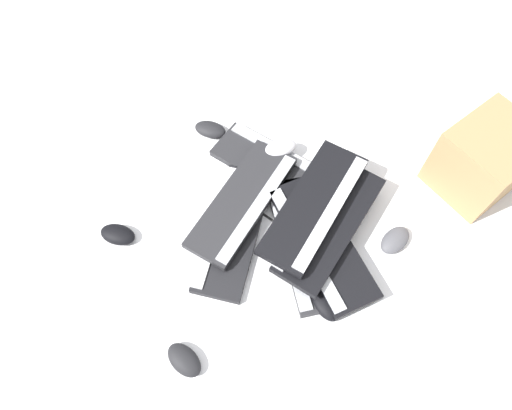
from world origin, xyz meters
TOP-DOWN VIEW (x-y plane):
  - ground_plane at (0.00, 0.00)m, footprint 3.20×3.20m
  - keyboard_0 at (0.14, -0.02)m, footprint 0.36×0.45m
  - keyboard_1 at (-0.09, 0.11)m, footprint 0.46×0.24m
  - keyboard_2 at (-0.13, -0.11)m, footprint 0.46×0.25m
  - keyboard_3 at (-0.01, 0.08)m, footprint 0.46×0.34m
  - keyboard_4 at (-0.14, -0.15)m, footprint 0.46×0.33m
  - keyboard_5 at (-0.09, -0.18)m, footprint 0.45×0.36m
  - keyboard_6 at (-0.05, -0.13)m, footprint 0.46×0.34m
  - mouse_0 at (-0.32, -0.16)m, footprint 0.13×0.12m
  - mouse_1 at (-0.48, 0.22)m, footprint 0.12×0.13m
  - mouse_2 at (-0.12, 0.46)m, footprint 0.09×0.12m
  - mouse_3 at (0.29, 0.21)m, footprint 0.09×0.12m
  - mouse_4 at (-0.11, -0.38)m, footprint 0.12×0.12m
  - mouse_5 at (0.19, -0.03)m, footprint 0.10×0.13m
  - cable_0 at (0.02, -0.05)m, footprint 0.17×0.29m
  - cardboard_box at (0.12, -0.66)m, footprint 0.34×0.34m

SIDE VIEW (x-z plane):
  - ground_plane at x=0.00m, z-range 0.00..0.00m
  - cable_0 at x=0.02m, z-range 0.00..0.01m
  - keyboard_0 at x=0.14m, z-range 0.00..0.03m
  - keyboard_1 at x=-0.09m, z-range 0.00..0.03m
  - keyboard_2 at x=-0.13m, z-range 0.00..0.03m
  - mouse_0 at x=-0.32m, z-range 0.00..0.04m
  - mouse_1 at x=-0.48m, z-range 0.00..0.04m
  - mouse_2 at x=-0.12m, z-range 0.00..0.04m
  - mouse_3 at x=0.29m, z-range 0.00..0.04m
  - mouse_4 at x=-0.11m, z-range 0.00..0.04m
  - keyboard_3 at x=-0.01m, z-range 0.03..0.06m
  - keyboard_4 at x=-0.14m, z-range 0.03..0.06m
  - mouse_5 at x=0.19m, z-range 0.03..0.07m
  - keyboard_5 at x=-0.09m, z-range 0.06..0.09m
  - keyboard_6 at x=-0.05m, z-range 0.09..0.12m
  - cardboard_box at x=0.12m, z-range 0.00..0.23m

